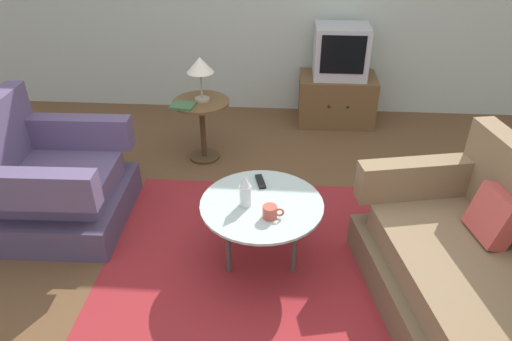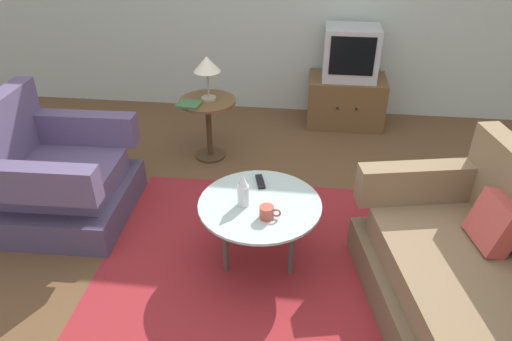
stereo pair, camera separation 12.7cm
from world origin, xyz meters
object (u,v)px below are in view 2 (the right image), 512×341
at_px(coffee_table, 260,208).
at_px(book, 189,104).
at_px(couch, 478,290).
at_px(television, 351,53).
at_px(mug, 267,212).
at_px(tv_stand, 345,101).
at_px(side_table, 208,116).
at_px(vase, 243,191).
at_px(table_lamp, 207,66).
at_px(armchair, 56,179).
at_px(tv_remote_dark, 260,182).

relative_size(coffee_table, book, 3.69).
bearing_deg(couch, coffee_table, 58.46).
xyz_separation_m(couch, television, (-0.59, 2.64, 0.45)).
height_order(television, mug, television).
bearing_deg(mug, tv_stand, 75.82).
bearing_deg(side_table, book, -134.83).
bearing_deg(vase, television, 71.32).
distance_m(side_table, table_lamp, 0.46).
height_order(coffee_table, mug, mug).
bearing_deg(side_table, armchair, -133.40).
distance_m(television, mug, 2.42).
distance_m(side_table, television, 1.57).
xyz_separation_m(armchair, side_table, (0.95, 1.00, 0.09)).
bearing_deg(book, tv_remote_dark, -45.17).
xyz_separation_m(table_lamp, vase, (0.50, -1.37, -0.30)).
relative_size(table_lamp, tv_remote_dark, 2.37).
height_order(armchair, coffee_table, armchair).
bearing_deg(mug, book, 120.95).
distance_m(coffee_table, book, 1.41).
height_order(tv_stand, mug, mug).
xyz_separation_m(tv_stand, tv_remote_dark, (-0.67, -1.96, 0.23)).
xyz_separation_m(television, book, (-1.39, -1.00, -0.18)).
relative_size(television, vase, 2.39).
bearing_deg(book, table_lamp, 54.33).
relative_size(armchair, book, 4.47).
bearing_deg(vase, side_table, 110.64).
distance_m(coffee_table, side_table, 1.46).
height_order(coffee_table, tv_stand, tv_stand).
xyz_separation_m(armchair, book, (0.81, 0.87, 0.26)).
relative_size(couch, tv_remote_dark, 10.56).
relative_size(coffee_table, television, 1.49).
distance_m(tv_stand, vase, 2.37).
height_order(television, vase, television).
bearing_deg(tv_stand, table_lamp, -145.72).
relative_size(coffee_table, side_table, 1.38).
distance_m(vase, tv_remote_dark, 0.29).
bearing_deg(book, tv_stand, 43.81).
distance_m(tv_stand, mug, 2.42).
bearing_deg(coffee_table, tv_stand, 73.48).
relative_size(armchair, tv_remote_dark, 5.88).
height_order(vase, tv_remote_dark, vase).
xyz_separation_m(couch, mug, (-1.18, 0.30, 0.20)).
xyz_separation_m(couch, tv_stand, (-0.59, 2.64, -0.06)).
distance_m(armchair, coffee_table, 1.59).
xyz_separation_m(vase, mug, (0.16, -0.11, -0.06)).
bearing_deg(mug, couch, -14.35).
xyz_separation_m(armchair, television, (2.21, 1.87, 0.44)).
height_order(television, table_lamp, television).
distance_m(armchair, tv_stand, 2.89).
height_order(couch, vase, couch).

